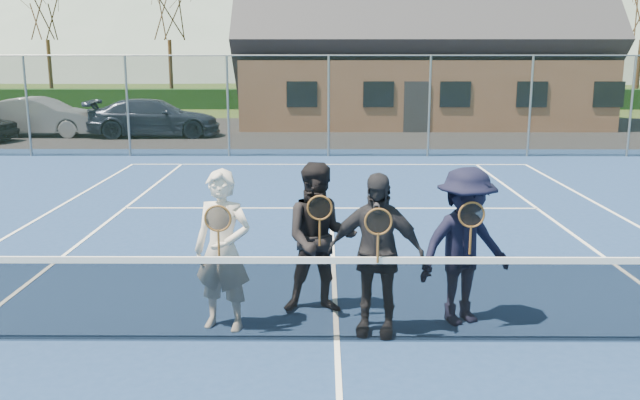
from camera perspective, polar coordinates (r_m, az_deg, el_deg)
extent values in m
plane|color=#304719|center=(26.94, 0.62, 5.71)|extent=(220.00, 220.00, 0.00)
cube|color=navy|center=(7.41, 1.42, -11.90)|extent=(30.00, 30.00, 0.02)
cube|color=black|center=(27.21, -7.87, 5.67)|extent=(40.00, 12.00, 0.01)
cube|color=black|center=(38.85, 0.53, 8.51)|extent=(40.00, 1.20, 1.10)
cone|color=slate|center=(104.93, -13.88, 15.10)|extent=(110.00, 110.00, 18.00)
imported|color=gray|center=(27.69, -22.46, 6.48)|extent=(4.43, 1.61, 1.45)
imported|color=#1A2235|center=(26.22, -13.78, 6.73)|extent=(4.97, 2.31, 1.41)
cube|color=white|center=(18.89, 0.75, 3.01)|extent=(10.97, 0.06, 0.01)
cube|color=white|center=(13.51, 0.91, -0.70)|extent=(8.23, 0.06, 0.01)
cube|color=white|center=(7.41, 1.43, -11.79)|extent=(0.06, 12.80, 0.01)
cube|color=black|center=(7.23, 1.44, -8.50)|extent=(11.60, 0.02, 0.88)
cube|color=white|center=(7.09, 1.46, -5.09)|extent=(11.60, 0.03, 0.07)
cylinder|color=slate|center=(22.17, -23.43, 7.22)|extent=(0.07, 0.07, 3.00)
cylinder|color=slate|center=(21.15, -15.90, 7.56)|extent=(0.07, 0.07, 3.00)
cylinder|color=slate|center=(20.53, -7.76, 7.78)|extent=(0.07, 0.07, 3.00)
cylinder|color=slate|center=(20.33, 0.72, 7.85)|extent=(0.07, 0.07, 3.00)
cylinder|color=slate|center=(20.57, 9.19, 7.75)|extent=(0.07, 0.07, 3.00)
cylinder|color=slate|center=(21.23, 17.28, 7.49)|extent=(0.07, 0.07, 3.00)
cylinder|color=slate|center=(22.29, 24.74, 7.13)|extent=(0.07, 0.07, 3.00)
cube|color=black|center=(20.33, 0.72, 7.85)|extent=(30.00, 0.03, 3.00)
cylinder|color=slate|center=(20.27, 0.74, 12.08)|extent=(30.00, 0.04, 0.04)
cube|color=#9E6B4C|center=(31.09, 8.07, 9.05)|extent=(15.00, 8.00, 2.80)
cube|color=#2D2D33|center=(27.07, 8.12, 7.75)|extent=(1.00, 0.06, 2.00)
cube|color=black|center=(26.81, -1.54, 8.89)|extent=(1.20, 0.06, 1.00)
cube|color=black|center=(26.88, 4.95, 8.86)|extent=(1.20, 0.06, 1.00)
cube|color=black|center=(27.28, 11.31, 8.72)|extent=(1.20, 0.06, 1.00)
cube|color=black|center=(28.00, 17.42, 8.49)|extent=(1.20, 0.06, 1.00)
cube|color=black|center=(29.02, 23.15, 8.18)|extent=(1.20, 0.06, 1.00)
cylinder|color=#3A2715|center=(42.83, -21.75, 9.85)|extent=(0.22, 0.22, 3.85)
cylinder|color=#392314|center=(40.76, -12.44, 10.34)|extent=(0.22, 0.22, 3.85)
cylinder|color=#382514|center=(39.84, 3.46, 10.56)|extent=(0.22, 0.22, 3.85)
cylinder|color=#342213|center=(41.59, 17.57, 10.09)|extent=(0.22, 0.22, 3.85)
cylinder|color=#382314|center=(43.72, 25.21, 9.59)|extent=(0.22, 0.22, 3.85)
imported|color=silver|center=(7.54, -8.18, -4.24)|extent=(0.75, 0.59, 1.80)
torus|color=brown|center=(7.17, -8.60, -1.55)|extent=(0.29, 0.02, 0.29)
cylinder|color=black|center=(7.17, -8.60, -1.55)|extent=(0.25, 0.00, 0.25)
cylinder|color=brown|center=(7.24, -8.53, -3.71)|extent=(0.03, 0.03, 0.32)
imported|color=black|center=(7.94, -0.01, -3.26)|extent=(0.92, 0.74, 1.80)
torus|color=brown|center=(7.58, -0.02, -0.67)|extent=(0.29, 0.02, 0.29)
cylinder|color=black|center=(7.58, -0.02, -0.67)|extent=(0.25, 0.00, 0.25)
cylinder|color=brown|center=(7.64, -0.02, -2.72)|extent=(0.03, 0.03, 0.32)
imported|color=black|center=(7.35, 4.71, -4.57)|extent=(1.13, 0.67, 1.80)
torus|color=brown|center=(6.98, 4.94, -1.83)|extent=(0.29, 0.02, 0.29)
cylinder|color=black|center=(6.98, 4.94, -1.83)|extent=(0.25, 0.00, 0.25)
cylinder|color=brown|center=(7.05, 4.90, -4.04)|extent=(0.03, 0.03, 0.32)
imported|color=black|center=(7.79, 12.08, -3.84)|extent=(1.33, 1.08, 1.80)
torus|color=brown|center=(7.43, 12.65, -1.22)|extent=(0.29, 0.02, 0.29)
cylinder|color=black|center=(7.43, 12.65, -1.22)|extent=(0.25, 0.00, 0.25)
cylinder|color=brown|center=(7.50, 12.55, -3.30)|extent=(0.03, 0.03, 0.32)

